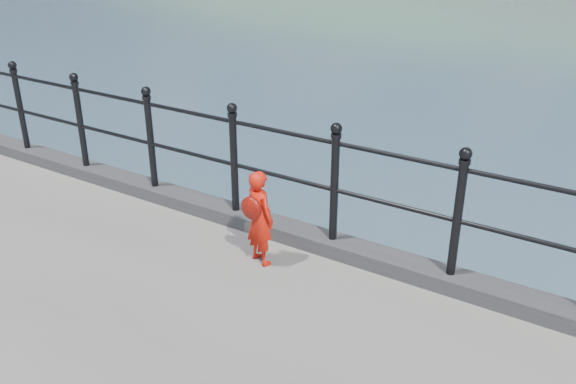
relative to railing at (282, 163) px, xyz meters
The scene contains 4 objects.
ground 1.83m from the railing, 90.00° to the left, with size 600.00×600.00×0.00m, color #2D4251.
kerb 0.75m from the railing, 140.53° to the right, with size 60.00×0.30×0.15m, color #28282B.
railing is the anchor object (origin of this frame).
child 0.66m from the railing, 79.08° to the right, with size 0.40×0.35×0.95m.
Camera 1 is at (3.10, -4.85, 4.06)m, focal length 38.00 mm.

